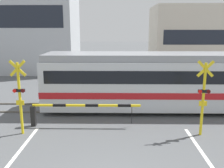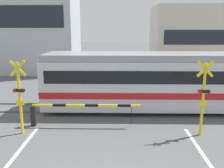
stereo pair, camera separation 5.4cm
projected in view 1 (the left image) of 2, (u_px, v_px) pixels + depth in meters
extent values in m
cube|color=#5B564C|center=(112.00, 112.00, 13.12)|extent=(50.00, 0.10, 0.08)
cube|color=#5B564C|center=(112.00, 104.00, 14.52)|extent=(50.00, 0.10, 0.08)
cube|color=silver|center=(182.00, 83.00, 13.45)|extent=(14.77, 2.72, 2.49)
cube|color=gray|center=(184.00, 57.00, 13.14)|extent=(14.63, 2.39, 0.36)
cube|color=red|center=(182.00, 90.00, 13.53)|extent=(14.79, 2.77, 0.32)
cube|color=black|center=(183.00, 73.00, 13.33)|extent=(14.18, 2.76, 0.64)
cube|color=black|center=(45.00, 73.00, 13.44)|extent=(0.03, 1.90, 0.80)
cylinder|color=black|center=(97.00, 106.00, 13.06)|extent=(0.76, 0.12, 0.76)
cylinder|color=black|center=(98.00, 99.00, 14.46)|extent=(0.76, 0.12, 0.76)
cube|color=black|center=(33.00, 116.00, 11.30)|extent=(0.20, 0.20, 0.95)
cube|color=yellow|center=(86.00, 105.00, 11.16)|extent=(4.85, 0.09, 0.09)
cube|color=black|center=(59.00, 105.00, 11.18)|extent=(0.58, 0.10, 0.10)
cube|color=black|center=(92.00, 105.00, 11.15)|extent=(0.58, 0.10, 0.10)
cube|color=black|center=(124.00, 106.00, 11.13)|extent=(0.58, 0.10, 0.10)
cylinder|color=black|center=(132.00, 115.00, 11.22)|extent=(0.02, 0.02, 0.79)
cube|color=black|center=(166.00, 88.00, 16.69)|extent=(0.20, 0.20, 0.95)
cube|color=yellow|center=(130.00, 80.00, 16.62)|extent=(4.85, 0.09, 0.09)
cube|color=black|center=(148.00, 80.00, 16.60)|extent=(0.58, 0.10, 0.10)
cube|color=black|center=(126.00, 80.00, 16.62)|extent=(0.58, 0.10, 0.10)
cube|color=black|center=(104.00, 80.00, 16.64)|extent=(0.58, 0.10, 0.10)
cylinder|color=black|center=(99.00, 87.00, 16.74)|extent=(0.02, 0.02, 0.79)
cylinder|color=yellow|center=(20.00, 99.00, 10.25)|extent=(0.11, 0.11, 3.04)
cube|color=yellow|center=(17.00, 68.00, 9.97)|extent=(0.68, 0.04, 0.68)
cube|color=yellow|center=(17.00, 68.00, 9.97)|extent=(0.68, 0.04, 0.68)
cube|color=black|center=(19.00, 90.00, 10.17)|extent=(0.44, 0.12, 0.12)
cylinder|color=red|center=(14.00, 91.00, 10.10)|extent=(0.15, 0.03, 0.15)
cylinder|color=#4C0C0C|center=(23.00, 91.00, 10.09)|extent=(0.15, 0.03, 0.15)
cube|color=yellow|center=(20.00, 103.00, 10.26)|extent=(0.32, 0.03, 0.20)
cylinder|color=yellow|center=(203.00, 100.00, 10.13)|extent=(0.11, 0.11, 3.04)
cube|color=yellow|center=(206.00, 69.00, 9.86)|extent=(0.68, 0.04, 0.68)
cube|color=yellow|center=(206.00, 69.00, 9.86)|extent=(0.68, 0.04, 0.68)
cube|color=black|center=(204.00, 91.00, 10.06)|extent=(0.44, 0.12, 0.12)
cylinder|color=red|center=(200.00, 92.00, 9.98)|extent=(0.15, 0.03, 0.15)
cylinder|color=#4C0C0C|center=(209.00, 92.00, 9.98)|extent=(0.15, 0.03, 0.15)
cube|color=yellow|center=(203.00, 104.00, 10.15)|extent=(0.32, 0.03, 0.20)
cylinder|color=#23232D|center=(105.00, 81.00, 19.29)|extent=(0.13, 0.13, 0.79)
cylinder|color=#23232D|center=(107.00, 81.00, 19.29)|extent=(0.13, 0.13, 0.79)
cube|color=#B7B7BC|center=(106.00, 72.00, 19.13)|extent=(0.38, 0.22, 0.62)
sphere|color=#997056|center=(106.00, 66.00, 19.04)|extent=(0.21, 0.21, 0.21)
cube|color=#B2B7BC|center=(38.00, 23.00, 25.12)|extent=(7.48, 5.95, 9.78)
cube|color=#1E232D|center=(28.00, 17.00, 22.10)|extent=(6.29, 0.03, 1.96)
cube|color=beige|center=(186.00, 40.00, 25.24)|extent=(6.83, 5.95, 6.52)
cube|color=#1E232D|center=(196.00, 37.00, 22.26)|extent=(5.74, 0.03, 1.30)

